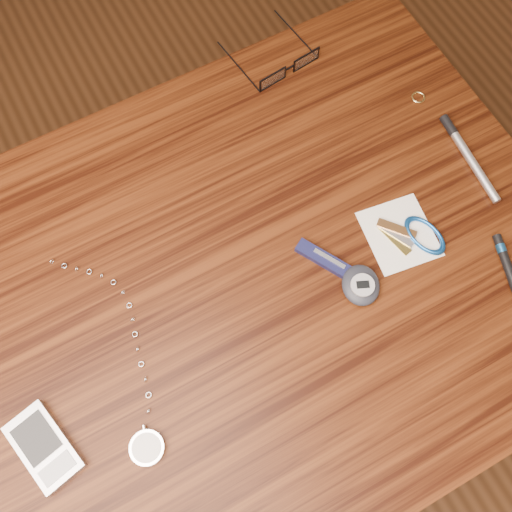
% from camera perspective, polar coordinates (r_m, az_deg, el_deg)
% --- Properties ---
extents(ground, '(3.80, 3.80, 0.00)m').
position_cam_1_polar(ground, '(1.50, -1.98, -12.31)').
color(ground, '#472814').
rests_on(ground, ground).
extents(desk, '(1.00, 0.70, 0.75)m').
position_cam_1_polar(desk, '(0.87, -3.37, -5.93)').
color(desk, '#3B1A09').
rests_on(desk, ground).
extents(eyeglasses, '(0.13, 0.13, 0.03)m').
position_cam_1_polar(eyeglasses, '(0.94, 3.09, 18.36)').
color(eyeglasses, black).
rests_on(eyeglasses, desk).
extents(gold_ring, '(0.02, 0.02, 0.00)m').
position_cam_1_polar(gold_ring, '(0.95, 15.91, 15.01)').
color(gold_ring, '#E8C975').
rests_on(gold_ring, desk).
extents(pocket_watch, '(0.08, 0.31, 0.01)m').
position_cam_1_polar(pocket_watch, '(0.74, -11.05, -17.50)').
color(pocket_watch, silver).
rests_on(pocket_watch, desk).
extents(pda_phone, '(0.07, 0.11, 0.02)m').
position_cam_1_polar(pda_phone, '(0.77, -20.45, -17.45)').
color(pda_phone, '#AAABAF').
rests_on(pda_phone, desk).
extents(pedometer, '(0.07, 0.07, 0.02)m').
position_cam_1_polar(pedometer, '(0.78, 10.44, -2.88)').
color(pedometer, '#20222B').
rests_on(pedometer, desk).
extents(notepad_keys, '(0.11, 0.11, 0.01)m').
position_cam_1_polar(notepad_keys, '(0.83, 15.39, 2.07)').
color(notepad_keys, white).
rests_on(notepad_keys, desk).
extents(pocket_knife, '(0.06, 0.08, 0.01)m').
position_cam_1_polar(pocket_knife, '(0.79, 6.93, -0.39)').
color(pocket_knife, '#0F1234').
rests_on(pocket_knife, desk).
extents(silver_pen, '(0.03, 0.15, 0.01)m').
position_cam_1_polar(silver_pen, '(0.91, 20.19, 9.80)').
color(silver_pen, silver).
rests_on(silver_pen, desk).
extents(black_blue_pen, '(0.04, 0.09, 0.01)m').
position_cam_1_polar(black_blue_pen, '(0.85, 23.76, -0.68)').
color(black_blue_pen, black).
rests_on(black_blue_pen, desk).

